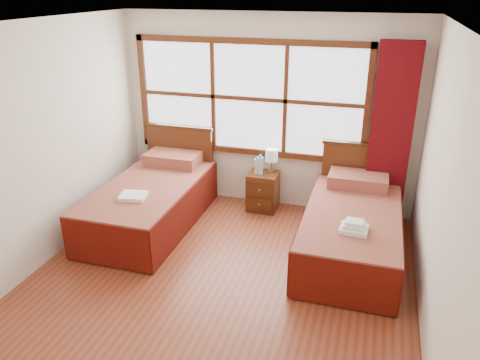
% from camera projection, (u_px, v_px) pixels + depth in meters
% --- Properties ---
extents(floor, '(4.50, 4.50, 0.00)m').
position_uv_depth(floor, '(213.00, 292.00, 4.79)').
color(floor, brown).
rests_on(floor, ground).
extents(ceiling, '(4.50, 4.50, 0.00)m').
position_uv_depth(ceiling, '(206.00, 26.00, 3.78)').
color(ceiling, white).
rests_on(ceiling, wall_back).
extents(wall_back, '(4.00, 0.00, 4.00)m').
position_uv_depth(wall_back, '(267.00, 114.00, 6.27)').
color(wall_back, silver).
rests_on(wall_back, floor).
extents(wall_left, '(0.00, 4.50, 4.50)m').
position_uv_depth(wall_left, '(28.00, 153.00, 4.81)').
color(wall_left, silver).
rests_on(wall_left, floor).
extents(wall_right, '(0.00, 4.50, 4.50)m').
position_uv_depth(wall_right, '(444.00, 201.00, 3.76)').
color(wall_right, silver).
rests_on(wall_right, floor).
extents(window, '(3.16, 0.06, 1.56)m').
position_uv_depth(window, '(249.00, 98.00, 6.23)').
color(window, white).
rests_on(window, wall_back).
extents(curtain, '(0.50, 0.16, 2.30)m').
position_uv_depth(curtain, '(390.00, 136.00, 5.78)').
color(curtain, '#5D090E').
rests_on(curtain, wall_back).
extents(bed_left, '(1.09, 2.11, 1.06)m').
position_uv_depth(bed_left, '(152.00, 200.00, 6.05)').
color(bed_left, '#41220D').
rests_on(bed_left, floor).
extents(bed_right, '(1.07, 2.09, 1.04)m').
position_uv_depth(bed_right, '(352.00, 228.00, 5.39)').
color(bed_right, '#41220D').
rests_on(bed_right, floor).
extents(nightstand, '(0.40, 0.40, 0.53)m').
position_uv_depth(nightstand, '(263.00, 191.00, 6.44)').
color(nightstand, '#512711').
rests_on(nightstand, floor).
extents(towels_left, '(0.34, 0.31, 0.05)m').
position_uv_depth(towels_left, '(133.00, 196.00, 5.54)').
color(towels_left, white).
rests_on(towels_left, bed_left).
extents(towels_right, '(0.30, 0.26, 0.12)m').
position_uv_depth(towels_right, '(354.00, 227.00, 4.81)').
color(towels_right, white).
rests_on(towels_right, bed_right).
extents(lamp, '(0.17, 0.17, 0.33)m').
position_uv_depth(lamp, '(272.00, 156.00, 6.31)').
color(lamp, '#B48D39').
rests_on(lamp, nightstand).
extents(bottle_near, '(0.06, 0.06, 0.23)m').
position_uv_depth(bottle_near, '(257.00, 166.00, 6.30)').
color(bottle_near, '#A8C4D9').
rests_on(bottle_near, nightstand).
extents(bottle_far, '(0.07, 0.07, 0.27)m').
position_uv_depth(bottle_far, '(260.00, 165.00, 6.28)').
color(bottle_far, '#A8C4D9').
rests_on(bottle_far, nightstand).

